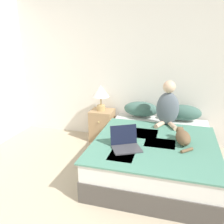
# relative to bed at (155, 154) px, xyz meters

# --- Properties ---
(wall_back) EXTENTS (5.34, 0.05, 2.55)m
(wall_back) POSITION_rel_bed_xyz_m (-0.61, 1.06, 1.02)
(wall_back) COLOR silver
(wall_back) RESTS_ON ground_plane
(bed) EXTENTS (1.62, 1.98, 0.52)m
(bed) POSITION_rel_bed_xyz_m (0.00, 0.00, 0.00)
(bed) COLOR #4C4742
(bed) RESTS_ON ground_plane
(pillow_near) EXTENTS (0.60, 0.27, 0.26)m
(pillow_near) POSITION_rel_bed_xyz_m (-0.35, 0.83, 0.39)
(pillow_near) COLOR #42665B
(pillow_near) RESTS_ON bed
(pillow_far) EXTENTS (0.60, 0.27, 0.26)m
(pillow_far) POSITION_rel_bed_xyz_m (0.35, 0.83, 0.39)
(pillow_far) COLOR #42665B
(pillow_far) RESTS_ON bed
(person_sitting) EXTENTS (0.36, 0.35, 0.71)m
(person_sitting) POSITION_rel_bed_xyz_m (0.11, 0.54, 0.57)
(person_sitting) COLOR slate
(person_sitting) RESTS_ON bed
(cat_tabby) EXTENTS (0.26, 0.52, 0.18)m
(cat_tabby) POSITION_rel_bed_xyz_m (0.35, -0.12, 0.35)
(cat_tabby) COLOR brown
(cat_tabby) RESTS_ON bed
(laptop_open) EXTENTS (0.45, 0.44, 0.26)m
(laptop_open) POSITION_rel_bed_xyz_m (-0.34, -0.44, 0.32)
(laptop_open) COLOR #424247
(laptop_open) RESTS_ON bed
(nightstand) EXTENTS (0.41, 0.39, 0.57)m
(nightstand) POSITION_rel_bed_xyz_m (-1.06, 0.80, 0.03)
(nightstand) COLOR tan
(nightstand) RESTS_ON ground_plane
(table_lamp) EXTENTS (0.30, 0.30, 0.46)m
(table_lamp) POSITION_rel_bed_xyz_m (-1.08, 0.80, 0.65)
(table_lamp) COLOR tan
(table_lamp) RESTS_ON nightstand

